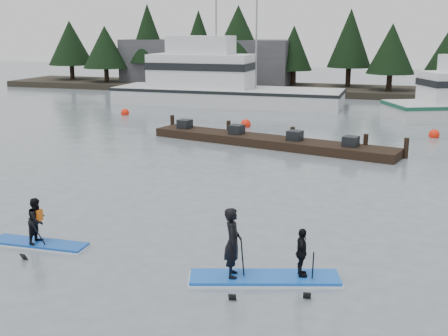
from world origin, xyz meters
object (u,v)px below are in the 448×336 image
(floating_dock, at_px, (269,142))
(paddleboard_solo, at_px, (38,228))
(fishing_boat_large, at_px, (220,95))
(paddleboard_duo, at_px, (260,258))

(floating_dock, xyz_separation_m, paddleboard_solo, (-3.05, -15.92, 0.31))
(fishing_boat_large, relative_size, paddleboard_solo, 6.45)
(floating_dock, relative_size, paddleboard_duo, 3.63)
(paddleboard_solo, relative_size, paddleboard_duo, 0.76)
(fishing_boat_large, xyz_separation_m, paddleboard_duo, (11.41, -31.72, -0.19))
(fishing_boat_large, height_order, paddleboard_duo, fishing_boat_large)
(paddleboard_duo, bearing_deg, fishing_boat_large, 92.37)
(paddleboard_duo, bearing_deg, floating_dock, 85.12)
(fishing_boat_large, relative_size, paddleboard_duo, 4.93)
(floating_dock, bearing_deg, fishing_boat_large, 130.45)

